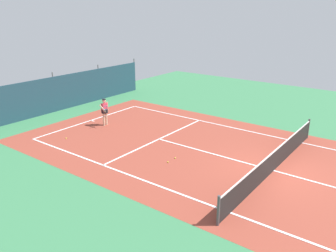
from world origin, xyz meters
TOP-DOWN VIEW (x-y plane):
  - ground_plane at (0.00, 0.00)m, footprint 36.00×36.00m
  - court_surface at (0.00, 0.00)m, footprint 11.02×26.60m
  - tennis_net at (0.00, 0.00)m, footprint 10.12×0.10m
  - back_fence at (-0.00, 15.89)m, footprint 16.30×0.98m
  - tennis_player at (-0.09, 10.47)m, footprint 0.73×0.74m
  - tennis_ball_near_player at (-3.00, 10.49)m, footprint 0.07×0.07m
  - tennis_ball_midcourt at (-2.12, 4.21)m, footprint 0.07×0.07m
  - tennis_ball_by_sideline at (-1.54, 4.21)m, footprint 0.07×0.07m

SIDE VIEW (x-z plane):
  - ground_plane at x=0.00m, z-range 0.00..0.00m
  - court_surface at x=0.00m, z-range 0.00..0.01m
  - tennis_ball_near_player at x=-3.00m, z-range 0.00..0.07m
  - tennis_ball_midcourt at x=-2.12m, z-range 0.00..0.07m
  - tennis_ball_by_sideline at x=-1.54m, z-range 0.00..0.07m
  - tennis_net at x=0.00m, z-range -0.04..1.06m
  - back_fence at x=0.00m, z-range -0.68..2.02m
  - tennis_player at x=-0.09m, z-range 0.14..1.78m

